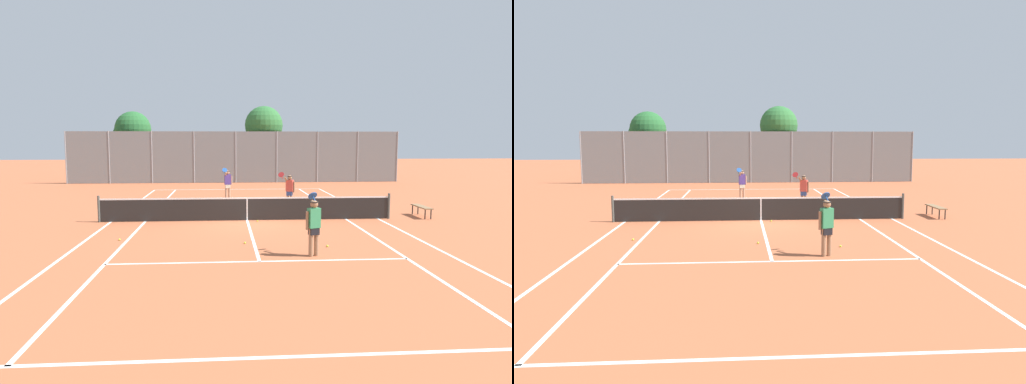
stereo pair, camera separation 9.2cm
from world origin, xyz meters
TOP-DOWN VIEW (x-y plane):
  - ground_plane at (0.00, 0.00)m, footprint 120.00×120.00m
  - court_line_markings at (0.00, 0.00)m, footprint 11.10×23.90m
  - tennis_net at (0.00, 0.00)m, footprint 12.00×0.10m
  - player_near_side at (1.58, -5.91)m, footprint 0.48×0.87m
  - player_far_left at (-0.72, 6.90)m, footprint 0.57×0.81m
  - player_far_right at (2.22, 3.21)m, footprint 0.87×0.67m
  - loose_tennis_ball_0 at (0.40, -0.35)m, footprint 0.07×0.07m
  - loose_tennis_ball_1 at (-0.29, -4.25)m, footprint 0.07×0.07m
  - loose_tennis_ball_2 at (-4.38, -3.48)m, footprint 0.07×0.07m
  - loose_tennis_ball_3 at (2.22, -4.87)m, footprint 0.07×0.07m
  - courtside_bench at (7.53, 0.36)m, footprint 0.36×1.50m
  - back_fence at (-0.00, 16.75)m, footprint 25.60×0.08m
  - tree_behind_left at (-8.57, 20.35)m, footprint 3.14×2.99m
  - tree_behind_right at (2.39, 18.41)m, footprint 3.06×3.06m

SIDE VIEW (x-z plane):
  - ground_plane at x=0.00m, z-range 0.00..0.00m
  - court_line_markings at x=0.00m, z-range 0.00..0.01m
  - loose_tennis_ball_0 at x=0.40m, z-range 0.00..0.07m
  - loose_tennis_ball_1 at x=-0.29m, z-range 0.00..0.07m
  - loose_tennis_ball_2 at x=-4.38m, z-range 0.00..0.07m
  - loose_tennis_ball_3 at x=2.22m, z-range 0.00..0.07m
  - courtside_bench at x=7.53m, z-range 0.18..0.64m
  - tennis_net at x=0.00m, z-range -0.03..1.04m
  - player_near_side at x=1.58m, z-range 0.04..1.81m
  - player_far_left at x=-0.72m, z-range 0.04..1.81m
  - player_far_right at x=2.22m, z-range 0.04..1.81m
  - back_fence at x=0.00m, z-range 0.00..3.96m
  - tree_behind_left at x=-8.57m, z-range 1.20..6.85m
  - tree_behind_right at x=2.39m, z-range 1.39..7.38m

